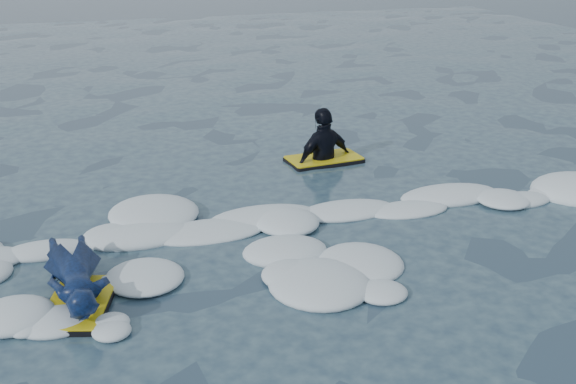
# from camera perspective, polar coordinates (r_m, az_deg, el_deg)

# --- Properties ---
(ground) EXTENTS (120.00, 120.00, 0.00)m
(ground) POSITION_cam_1_polar(r_m,az_deg,el_deg) (7.37, -4.31, -7.95)
(ground) COLOR #162737
(ground) RESTS_ON ground
(foam_band) EXTENTS (12.00, 3.10, 0.30)m
(foam_band) POSITION_cam_1_polar(r_m,az_deg,el_deg) (8.27, -5.92, -4.61)
(foam_band) COLOR white
(foam_band) RESTS_ON ground
(prone_woman_unit) EXTENTS (0.86, 1.68, 0.42)m
(prone_woman_unit) POSITION_cam_1_polar(r_m,az_deg,el_deg) (7.46, -16.37, -6.53)
(prone_woman_unit) COLOR black
(prone_woman_unit) RESTS_ON ground
(waiting_rider_unit) EXTENTS (1.20, 0.74, 1.72)m
(waiting_rider_unit) POSITION_cam_1_polar(r_m,az_deg,el_deg) (11.13, 2.85, 2.39)
(waiting_rider_unit) COLOR black
(waiting_rider_unit) RESTS_ON ground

